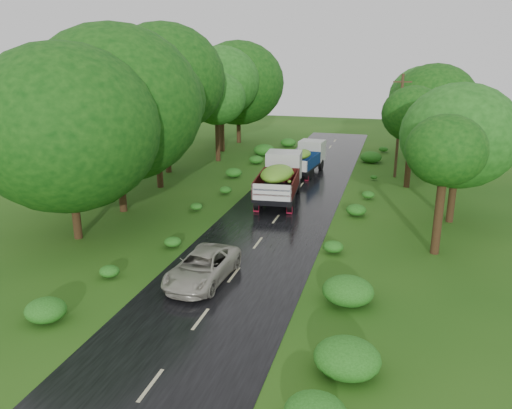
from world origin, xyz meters
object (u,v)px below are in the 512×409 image
at_px(car, 202,267).
at_px(utility_pole, 399,125).
at_px(truck_far, 306,157).
at_px(truck_near, 280,176).

bearing_deg(car, utility_pole, 73.14).
xyz_separation_m(truck_far, utility_pole, (7.05, 0.60, 2.73)).
distance_m(truck_near, truck_far, 7.96).
distance_m(truck_near, utility_pole, 11.55).
relative_size(truck_near, utility_pole, 0.88).
relative_size(truck_far, utility_pole, 0.74).
xyz_separation_m(truck_far, car, (-0.71, -20.96, -0.70)).
bearing_deg(utility_pole, truck_near, -141.36).
height_order(truck_far, utility_pole, utility_pole).
bearing_deg(truck_near, truck_far, 82.34).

